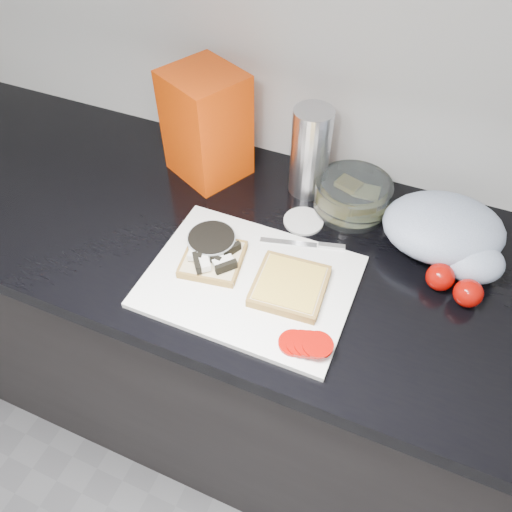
{
  "coord_description": "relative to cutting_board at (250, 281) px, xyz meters",
  "views": [
    {
      "loc": [
        0.12,
        0.51,
        1.67
      ],
      "look_at": [
        -0.14,
        1.11,
        0.95
      ],
      "focal_mm": 35.0,
      "sensor_mm": 36.0,
      "label": 1
    }
  ],
  "objects": [
    {
      "name": "glass_bowl",
      "position": [
        0.12,
        0.29,
        0.03
      ],
      "size": [
        0.17,
        0.17,
        0.07
      ],
      "rotation": [
        0.0,
        0.0,
        -0.32
      ],
      "color": "silver",
      "rests_on": "countertop"
    },
    {
      "name": "tub_lid",
      "position": [
        0.04,
        0.21,
        -0.0
      ],
      "size": [
        0.1,
        0.1,
        0.01
      ],
      "primitive_type": "cylinder",
      "rotation": [
        0.0,
        0.0,
        -0.11
      ],
      "color": "silver",
      "rests_on": "countertop"
    },
    {
      "name": "steel_canister",
      "position": [
        0.01,
        0.32,
        0.1
      ],
      "size": [
        0.09,
        0.09,
        0.21
      ],
      "primitive_type": "cylinder",
      "color": "silver",
      "rests_on": "countertop"
    },
    {
      "name": "countertop",
      "position": [
        0.14,
        0.12,
        -0.03
      ],
      "size": [
        3.5,
        0.64,
        0.04
      ],
      "primitive_type": "cube",
      "color": "black",
      "rests_on": "base_cabinet"
    },
    {
      "name": "whole_tomatoes",
      "position": [
        0.37,
        0.13,
        0.02
      ],
      "size": [
        0.11,
        0.07,
        0.06
      ],
      "rotation": [
        0.0,
        0.0,
        -0.02
      ],
      "color": "#960903",
      "rests_on": "countertop"
    },
    {
      "name": "grocery_bag",
      "position": [
        0.33,
        0.24,
        0.05
      ],
      "size": [
        0.28,
        0.24,
        0.11
      ],
      "rotation": [
        0.0,
        0.0,
        0.2
      ],
      "color": "silver",
      "rests_on": "countertop"
    },
    {
      "name": "bread_bag",
      "position": [
        -0.23,
        0.29,
        0.12
      ],
      "size": [
        0.21,
        0.2,
        0.25
      ],
      "primitive_type": "cube",
      "rotation": [
        0.0,
        0.0,
        -0.45
      ],
      "color": "#ED2C03",
      "rests_on": "countertop"
    },
    {
      "name": "tomato_slices",
      "position": [
        0.15,
        -0.1,
        0.02
      ],
      "size": [
        0.11,
        0.07,
        0.02
      ],
      "rotation": [
        0.0,
        0.0,
        -0.34
      ],
      "color": "#960903",
      "rests_on": "cutting_board"
    },
    {
      "name": "seed_tub",
      "position": [
        -0.1,
        0.04,
        0.02
      ],
      "size": [
        0.1,
        0.1,
        0.05
      ],
      "color": "gray",
      "rests_on": "countertop"
    },
    {
      "name": "knife",
      "position": [
        0.08,
        0.14,
        0.01
      ],
      "size": [
        0.18,
        0.06,
        0.01
      ],
      "rotation": [
        0.0,
        0.0,
        0.25
      ],
      "color": "silver",
      "rests_on": "cutting_board"
    },
    {
      "name": "bread_right",
      "position": [
        0.08,
        0.01,
        0.02
      ],
      "size": [
        0.15,
        0.15,
        0.02
      ],
      "rotation": [
        0.0,
        0.0,
        0.07
      ],
      "color": "beige",
      "rests_on": "cutting_board"
    },
    {
      "name": "bread_left",
      "position": [
        -0.09,
        0.01,
        0.02
      ],
      "size": [
        0.14,
        0.14,
        0.04
      ],
      "rotation": [
        0.0,
        0.0,
        0.16
      ],
      "color": "beige",
      "rests_on": "cutting_board"
    },
    {
      "name": "cutting_board",
      "position": [
        0.0,
        0.0,
        0.0
      ],
      "size": [
        0.4,
        0.3,
        0.01
      ],
      "primitive_type": "cube",
      "color": "white",
      "rests_on": "countertop"
    },
    {
      "name": "base_cabinet",
      "position": [
        0.14,
        0.12,
        -0.48
      ],
      "size": [
        3.5,
        0.6,
        0.86
      ],
      "primitive_type": "cube",
      "color": "black",
      "rests_on": "ground"
    }
  ]
}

